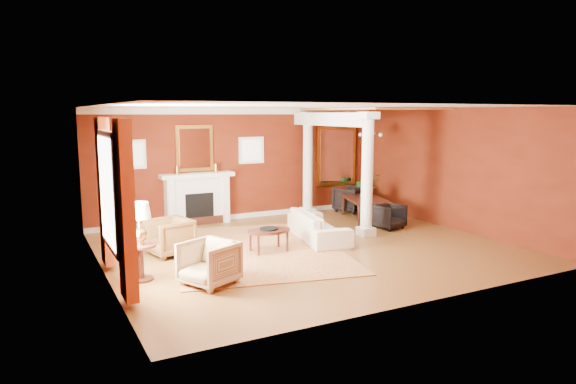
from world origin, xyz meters
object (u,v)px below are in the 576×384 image
armchair_stripe (209,261)px  coffee_table (269,232)px  side_table (139,230)px  dining_table (366,202)px  armchair_leopard (169,235)px  sofa (318,221)px

armchair_stripe → coffee_table: (1.72, 1.37, 0.01)m
side_table → dining_table: size_ratio=0.80×
coffee_table → side_table: 2.76m
armchair_leopard → side_table: (-0.81, -1.33, 0.47)m
armchair_leopard → armchair_stripe: same height
sofa → dining_table: (2.19, 1.26, 0.05)m
armchair_leopard → dining_table: 5.52m
armchair_stripe → side_table: (-0.93, 0.74, 0.47)m
armchair_leopard → armchair_stripe: size_ratio=1.00×
sofa → armchair_leopard: bearing=96.2°
dining_table → sofa: bearing=137.9°
armchair_leopard → dining_table: bearing=86.6°
coffee_table → dining_table: (3.60, 1.68, 0.05)m
armchair_stripe → coffee_table: bearing=102.4°
armchair_stripe → side_table: size_ratio=0.60×
armchair_leopard → coffee_table: 1.97m
coffee_table → armchair_leopard: bearing=159.1°
armchair_stripe → side_table: 1.28m
sofa → coffee_table: size_ratio=2.31×
dining_table → side_table: bearing=128.3°
armchair_leopard → sofa: bearing=71.5°
coffee_table → armchair_stripe: bearing=-141.4°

